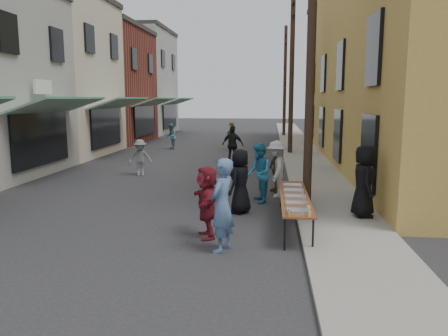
% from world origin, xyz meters
% --- Properties ---
extents(ground, '(120.00, 120.00, 0.00)m').
position_xyz_m(ground, '(0.00, 0.00, 0.00)').
color(ground, '#28282B').
rests_on(ground, ground).
extents(sidewalk, '(2.20, 60.00, 0.10)m').
position_xyz_m(sidewalk, '(5.00, 15.00, 0.05)').
color(sidewalk, gray).
rests_on(sidewalk, ground).
extents(storefront_row, '(8.00, 37.00, 9.00)m').
position_xyz_m(storefront_row, '(-10.00, 14.96, 4.12)').
color(storefront_row, maroon).
rests_on(storefront_row, ground).
extents(building_ochre, '(10.00, 28.00, 10.00)m').
position_xyz_m(building_ochre, '(11.10, 14.00, 5.00)').
color(building_ochre, gold).
rests_on(building_ochre, ground).
extents(utility_pole_near, '(0.26, 0.26, 9.00)m').
position_xyz_m(utility_pole_near, '(4.30, 3.00, 4.50)').
color(utility_pole_near, '#2D2116').
rests_on(utility_pole_near, ground).
extents(utility_pole_mid, '(0.26, 0.26, 9.00)m').
position_xyz_m(utility_pole_mid, '(4.30, 15.00, 4.50)').
color(utility_pole_mid, '#2D2116').
rests_on(utility_pole_mid, ground).
extents(utility_pole_far, '(0.26, 0.26, 9.00)m').
position_xyz_m(utility_pole_far, '(4.30, 27.00, 4.50)').
color(utility_pole_far, '#2D2116').
rests_on(utility_pole_far, ground).
extents(serving_table, '(0.70, 4.00, 0.75)m').
position_xyz_m(serving_table, '(3.80, 0.67, 0.71)').
color(serving_table, '#602F17').
rests_on(serving_table, ground).
extents(catering_tray_sausage, '(0.50, 0.33, 0.08)m').
position_xyz_m(catering_tray_sausage, '(3.80, -0.98, 0.79)').
color(catering_tray_sausage, maroon).
rests_on(catering_tray_sausage, serving_table).
extents(catering_tray_foil_b, '(0.50, 0.33, 0.08)m').
position_xyz_m(catering_tray_foil_b, '(3.80, -0.33, 0.79)').
color(catering_tray_foil_b, '#B2B2B7').
rests_on(catering_tray_foil_b, serving_table).
extents(catering_tray_buns, '(0.50, 0.33, 0.08)m').
position_xyz_m(catering_tray_buns, '(3.80, 0.37, 0.79)').
color(catering_tray_buns, tan).
rests_on(catering_tray_buns, serving_table).
extents(catering_tray_foil_d, '(0.50, 0.33, 0.08)m').
position_xyz_m(catering_tray_foil_d, '(3.80, 1.07, 0.79)').
color(catering_tray_foil_d, '#B2B2B7').
rests_on(catering_tray_foil_d, serving_table).
extents(catering_tray_buns_end, '(0.50, 0.33, 0.08)m').
position_xyz_m(catering_tray_buns_end, '(3.80, 1.77, 0.79)').
color(catering_tray_buns_end, tan).
rests_on(catering_tray_buns_end, serving_table).
extents(condiment_jar_a, '(0.07, 0.07, 0.08)m').
position_xyz_m(condiment_jar_a, '(3.58, -1.28, 0.79)').
color(condiment_jar_a, '#A57F26').
rests_on(condiment_jar_a, serving_table).
extents(condiment_jar_b, '(0.07, 0.07, 0.08)m').
position_xyz_m(condiment_jar_b, '(3.58, -1.18, 0.79)').
color(condiment_jar_b, '#A57F26').
rests_on(condiment_jar_b, serving_table).
extents(condiment_jar_c, '(0.07, 0.07, 0.08)m').
position_xyz_m(condiment_jar_c, '(3.58, -1.08, 0.79)').
color(condiment_jar_c, '#A57F26').
rests_on(condiment_jar_c, serving_table).
extents(cup_stack, '(0.08, 0.08, 0.12)m').
position_xyz_m(cup_stack, '(4.00, -1.23, 0.81)').
color(cup_stack, tan).
rests_on(cup_stack, serving_table).
extents(guest_front_a, '(0.87, 1.03, 1.78)m').
position_xyz_m(guest_front_a, '(2.37, 1.75, 0.89)').
color(guest_front_a, black).
rests_on(guest_front_a, ground).
extents(guest_front_b, '(0.68, 0.83, 1.95)m').
position_xyz_m(guest_front_b, '(2.21, -1.39, 0.98)').
color(guest_front_b, '#4E6C96').
rests_on(guest_front_b, ground).
extents(guest_front_c, '(0.85, 1.00, 1.82)m').
position_xyz_m(guest_front_c, '(2.85, 3.02, 0.91)').
color(guest_front_c, teal).
rests_on(guest_front_c, ground).
extents(guest_front_d, '(0.77, 1.23, 1.83)m').
position_xyz_m(guest_front_d, '(3.40, 3.82, 0.91)').
color(guest_front_d, silver).
rests_on(guest_front_d, ground).
extents(guest_front_e, '(0.75, 0.96, 1.53)m').
position_xyz_m(guest_front_e, '(3.40, 4.67, 0.76)').
color(guest_front_e, '#505330').
rests_on(guest_front_e, ground).
extents(guest_queue_back, '(0.85, 1.61, 1.65)m').
position_xyz_m(guest_queue_back, '(1.77, -0.50, 0.83)').
color(guest_queue_back, maroon).
rests_on(guest_queue_back, ground).
extents(server, '(0.60, 0.92, 1.87)m').
position_xyz_m(server, '(5.60, 1.34, 1.04)').
color(server, black).
rests_on(server, sidewalk).
extents(passerby_left, '(1.08, 0.80, 1.49)m').
position_xyz_m(passerby_left, '(-2.13, 7.26, 0.75)').
color(passerby_left, slate).
rests_on(passerby_left, ground).
extents(passerby_mid, '(1.17, 0.75, 1.86)m').
position_xyz_m(passerby_mid, '(1.37, 10.96, 0.93)').
color(passerby_mid, black).
rests_on(passerby_mid, ground).
extents(passerby_right, '(0.66, 0.77, 1.80)m').
position_xyz_m(passerby_right, '(0.77, 16.50, 0.90)').
color(passerby_right, brown).
rests_on(passerby_right, ground).
extents(passerby_far, '(0.77, 0.90, 1.61)m').
position_xyz_m(passerby_far, '(-3.00, 16.65, 0.80)').
color(passerby_far, teal).
rests_on(passerby_far, ground).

